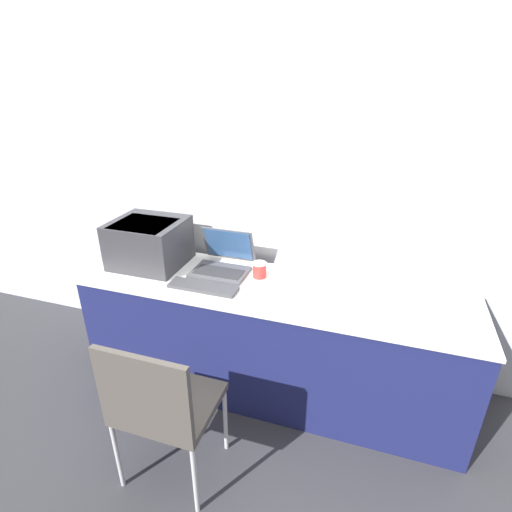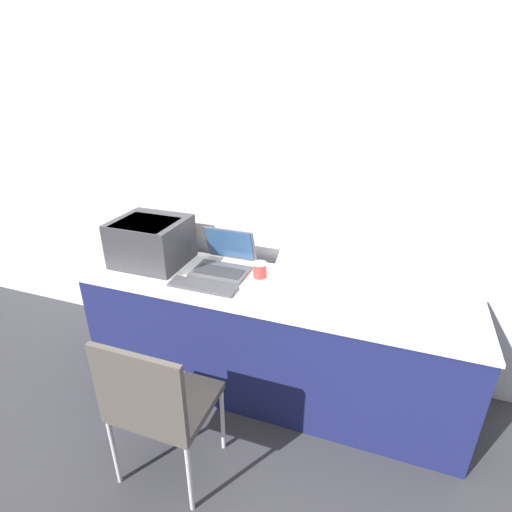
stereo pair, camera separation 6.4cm
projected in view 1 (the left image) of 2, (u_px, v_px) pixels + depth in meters
ground_plane at (256, 419)px, 2.50m from camera, size 14.00×14.00×0.00m
wall_back at (291, 187)px, 2.58m from camera, size 8.00×0.05×2.60m
table at (271, 340)px, 2.60m from camera, size 2.41×0.63×0.78m
printer at (149, 241)px, 2.66m from camera, size 0.46×0.42×0.30m
laptop_left at (223, 262)px, 2.62m from camera, size 0.36×0.34×0.26m
external_keyboard at (203, 287)px, 2.41m from camera, size 0.43×0.12×0.02m
coffee_cup at (260, 270)px, 2.53m from camera, size 0.09×0.09×0.10m
chair at (160, 403)px, 1.91m from camera, size 0.47×0.42×0.90m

